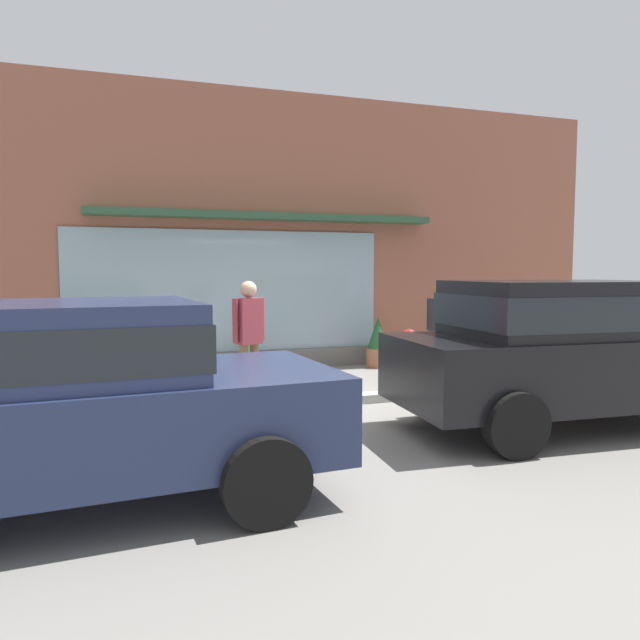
# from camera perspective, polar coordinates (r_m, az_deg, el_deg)

# --- Properties ---
(ground_plane) EXTENTS (60.00, 60.00, 0.00)m
(ground_plane) POSITION_cam_1_polar(r_m,az_deg,el_deg) (8.39, -0.17, -7.90)
(ground_plane) COLOR gray
(curb_strip) EXTENTS (14.00, 0.24, 0.12)m
(curb_strip) POSITION_cam_1_polar(r_m,az_deg,el_deg) (8.19, 0.28, -7.78)
(curb_strip) COLOR #B2B2AD
(curb_strip) RESTS_ON ground_plane
(storefront) EXTENTS (14.00, 0.81, 5.12)m
(storefront) POSITION_cam_1_polar(r_m,az_deg,el_deg) (11.27, -5.43, 8.16)
(storefront) COLOR #935642
(storefront) RESTS_ON ground_plane
(fire_hydrant) EXTENTS (0.42, 0.38, 0.88)m
(fire_hydrant) POSITION_cam_1_polar(r_m,az_deg,el_deg) (9.92, 8.54, -3.36)
(fire_hydrant) COLOR red
(fire_hydrant) RESTS_ON ground_plane
(pedestrian_with_handbag) EXTENTS (0.40, 0.60, 1.57)m
(pedestrian_with_handbag) POSITION_cam_1_polar(r_m,az_deg,el_deg) (10.49, 11.45, -0.45)
(pedestrian_with_handbag) COLOR #8E333D
(pedestrian_with_handbag) RESTS_ON ground_plane
(pedestrian_passerby) EXTENTS (0.48, 0.31, 1.70)m
(pedestrian_passerby) POSITION_cam_1_polar(r_m,az_deg,el_deg) (8.19, -6.84, -1.12)
(pedestrian_passerby) COLOR brown
(pedestrian_passerby) RESTS_ON ground_plane
(parked_car_black) EXTENTS (4.21, 2.11, 1.72)m
(parked_car_black) POSITION_cam_1_polar(r_m,az_deg,el_deg) (7.47, 22.37, -2.30)
(parked_car_black) COLOR black
(parked_car_black) RESTS_ON ground_plane
(parked_car_navy) EXTENTS (4.19, 2.17, 1.61)m
(parked_car_navy) POSITION_cam_1_polar(r_m,az_deg,el_deg) (4.95, -23.67, -6.45)
(parked_car_navy) COLOR navy
(parked_car_navy) RESTS_ON ground_plane
(potted_plant_window_right) EXTENTS (0.38, 0.38, 0.91)m
(potted_plant_window_right) POSITION_cam_1_polar(r_m,az_deg,el_deg) (12.30, 15.00, -1.96)
(potted_plant_window_right) COLOR #9E6042
(potted_plant_window_right) RESTS_ON ground_plane
(potted_plant_trailing_edge) EXTENTS (0.35, 0.35, 0.58)m
(potted_plant_trailing_edge) POSITION_cam_1_polar(r_m,az_deg,el_deg) (10.06, -22.69, -4.24)
(potted_plant_trailing_edge) COLOR #9E6042
(potted_plant_trailing_edge) RESTS_ON ground_plane
(potted_plant_window_left) EXTENTS (0.44, 0.44, 0.97)m
(potted_plant_window_left) POSITION_cam_1_polar(r_m,az_deg,el_deg) (11.39, 5.56, -2.21)
(potted_plant_window_left) COLOR #9E6042
(potted_plant_window_left) RESTS_ON ground_plane
(potted_plant_near_hydrant) EXTENTS (0.32, 0.32, 1.43)m
(potted_plant_near_hydrant) POSITION_cam_1_polar(r_m,az_deg,el_deg) (10.44, -6.69, -1.60)
(potted_plant_near_hydrant) COLOR #B7B2A3
(potted_plant_near_hydrant) RESTS_ON ground_plane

